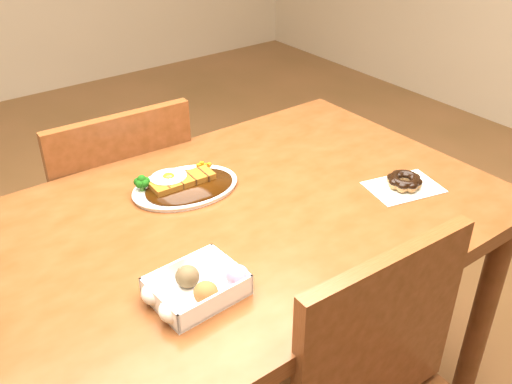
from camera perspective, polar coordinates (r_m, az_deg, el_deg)
table at (r=1.35m, az=-1.14°, el=-5.46°), size 1.20×0.80×0.75m
chair_far at (r=1.81m, az=-13.70°, el=-2.72°), size 0.44×0.44×0.87m
katsu_curry_plate at (r=1.38m, az=-7.29°, el=0.72°), size 0.28×0.21×0.05m
donut_box at (r=1.06m, az=-6.11°, el=-9.45°), size 0.19×0.14×0.05m
pon_de_ring at (r=1.42m, az=14.62°, el=1.03°), size 0.20×0.16×0.03m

